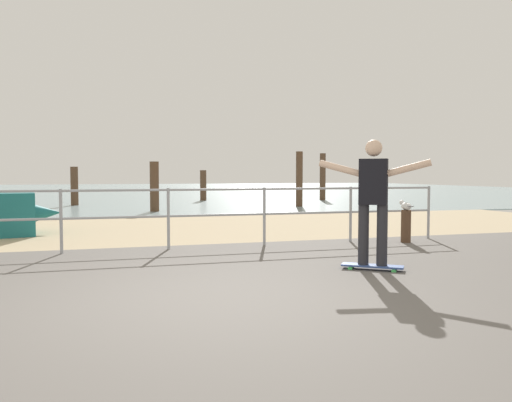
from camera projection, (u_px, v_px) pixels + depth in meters
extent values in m
cube|color=#605B56|center=(202.00, 337.00, 3.96)|extent=(24.00, 10.00, 0.04)
cube|color=tan|center=(141.00, 229.00, 11.63)|extent=(24.00, 6.00, 0.04)
cube|color=#849EA3|center=(119.00, 191.00, 38.47)|extent=(72.00, 50.00, 0.04)
cylinder|color=#9EA0A5|center=(61.00, 222.00, 7.94)|extent=(0.05, 0.05, 1.05)
cylinder|color=#9EA0A5|center=(168.00, 219.00, 8.41)|extent=(0.05, 0.05, 1.05)
cylinder|color=#9EA0A5|center=(264.00, 217.00, 8.88)|extent=(0.05, 0.05, 1.05)
cylinder|color=#9EA0A5|center=(351.00, 215.00, 9.35)|extent=(0.05, 0.05, 1.05)
cylinder|color=#9EA0A5|center=(429.00, 213.00, 9.82)|extent=(0.05, 0.05, 1.05)
cylinder|color=#9EA0A5|center=(60.00, 191.00, 7.91)|extent=(13.49, 0.04, 0.04)
cylinder|color=#9EA0A5|center=(61.00, 219.00, 7.94)|extent=(13.49, 0.04, 0.04)
cone|color=#19666B|center=(34.00, 213.00, 10.66)|extent=(1.21, 0.94, 0.77)
cube|color=#334C8C|center=(372.00, 266.00, 6.63)|extent=(0.77, 0.63, 0.02)
cylinder|color=#3FBF59|center=(350.00, 269.00, 6.65)|extent=(0.07, 0.06, 0.06)
cylinder|color=#3FBF59|center=(352.00, 267.00, 6.80)|extent=(0.07, 0.06, 0.06)
cylinder|color=#3FBF59|center=(394.00, 271.00, 6.46)|extent=(0.07, 0.06, 0.06)
cylinder|color=#3FBF59|center=(395.00, 269.00, 6.61)|extent=(0.07, 0.06, 0.06)
cylinder|color=#26262B|center=(363.00, 234.00, 6.65)|extent=(0.14, 0.14, 0.80)
cylinder|color=#26262B|center=(382.00, 235.00, 6.57)|extent=(0.14, 0.14, 0.80)
cube|color=black|center=(373.00, 182.00, 6.57)|extent=(0.41, 0.37, 0.60)
sphere|color=beige|center=(374.00, 148.00, 6.54)|extent=(0.22, 0.22, 0.22)
cylinder|color=beige|center=(340.00, 168.00, 6.70)|extent=(0.50, 0.39, 0.23)
cylinder|color=beige|center=(409.00, 168.00, 6.41)|extent=(0.50, 0.39, 0.23)
cylinder|color=#513826|center=(406.00, 227.00, 9.27)|extent=(0.18, 0.18, 0.62)
ellipsoid|color=white|center=(406.00, 206.00, 9.25)|extent=(0.18, 0.34, 0.14)
sphere|color=white|center=(402.00, 202.00, 9.43)|extent=(0.09, 0.09, 0.09)
cone|color=gold|center=(401.00, 202.00, 9.48)|extent=(0.03, 0.05, 0.02)
cube|color=slate|center=(410.00, 206.00, 9.09)|extent=(0.09, 0.13, 0.02)
cylinder|color=#513826|center=(74.00, 186.00, 20.24)|extent=(0.30, 0.30, 1.58)
cylinder|color=#513826|center=(154.00, 187.00, 16.93)|extent=(0.30, 0.30, 1.70)
cylinder|color=#513826|center=(203.00, 186.00, 23.86)|extent=(0.30, 0.30, 1.46)
cylinder|color=#513826|center=(299.00, 179.00, 19.52)|extent=(0.26, 0.26, 2.16)
cylinder|color=#513826|center=(323.00, 177.00, 24.29)|extent=(0.28, 0.28, 2.28)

